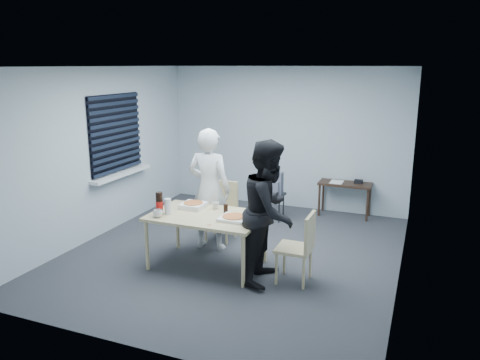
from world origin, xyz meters
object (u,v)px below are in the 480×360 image
at_px(dining_table, 207,219).
at_px(mug_a, 158,214).
at_px(soda_bottle, 159,204).
at_px(mug_b, 216,206).
at_px(chair_far, 223,206).
at_px(backpack, 274,183).
at_px(chair_right, 301,243).
at_px(side_table, 345,187).
at_px(person_white, 209,189).
at_px(stool, 274,200).
at_px(person_black, 269,212).

bearing_deg(dining_table, mug_a, -149.36).
bearing_deg(soda_bottle, mug_b, 40.47).
relative_size(dining_table, chair_far, 1.65).
relative_size(chair_far, backpack, 2.32).
xyz_separation_m(chair_right, mug_a, (-1.82, -0.30, 0.25)).
bearing_deg(mug_a, chair_right, 9.44).
height_order(chair_right, mug_a, chair_right).
distance_m(dining_table, backpack, 2.16).
relative_size(mug_a, mug_b, 1.23).
relative_size(chair_far, side_table, 0.98).
height_order(mug_a, mug_b, mug_a).
relative_size(mug_a, soda_bottle, 0.41).
relative_size(dining_table, mug_b, 14.68).
height_order(dining_table, person_white, person_white).
xyz_separation_m(side_table, soda_bottle, (-1.91, -3.04, 0.33)).
bearing_deg(soda_bottle, stool, 70.91).
xyz_separation_m(person_white, person_black, (1.12, -0.66, 0.00)).
relative_size(chair_far, stool, 1.90).
bearing_deg(mug_a, person_white, 72.02).
relative_size(chair_far, mug_a, 7.24).
height_order(side_table, soda_bottle, soda_bottle).
height_order(person_black, stool, person_black).
bearing_deg(dining_table, mug_b, 90.35).
distance_m(chair_right, stool, 2.42).
bearing_deg(mug_b, side_table, 62.38).
bearing_deg(soda_bottle, chair_far, 74.41).
height_order(person_white, mug_a, person_white).
relative_size(stool, soda_bottle, 1.57).
bearing_deg(person_white, soda_bottle, 67.31).
distance_m(person_black, mug_b, 0.96).
distance_m(person_white, soda_bottle, 0.87).
distance_m(chair_right, person_white, 1.68).
height_order(chair_right, backpack, chair_right).
height_order(chair_far, backpack, chair_far).
height_order(backpack, soda_bottle, soda_bottle).
relative_size(person_white, mug_a, 14.39).
distance_m(chair_right, soda_bottle, 1.90).
distance_m(person_black, backpack, 2.32).
height_order(chair_far, chair_right, same).
height_order(backpack, mug_a, backpack).
bearing_deg(backpack, stool, 103.92).
bearing_deg(stool, chair_far, -112.80).
height_order(dining_table, mug_b, mug_b).
relative_size(person_white, side_table, 1.94).
height_order(chair_far, side_table, chair_far).
xyz_separation_m(side_table, mug_b, (-1.33, -2.55, 0.23)).
relative_size(dining_table, stool, 3.13).
distance_m(stool, soda_bottle, 2.56).
height_order(person_white, soda_bottle, person_white).
xyz_separation_m(mug_b, soda_bottle, (-0.58, -0.49, 0.10)).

